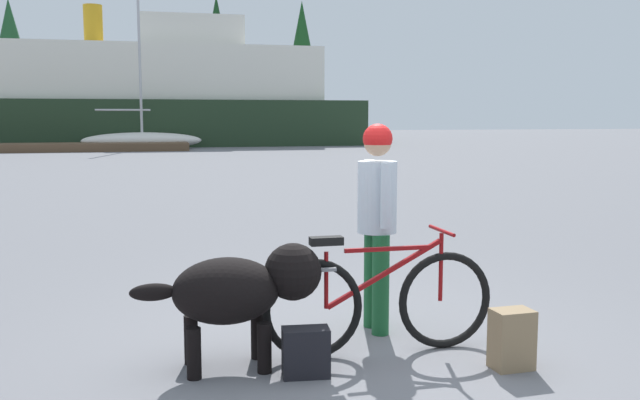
{
  "coord_description": "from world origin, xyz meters",
  "views": [
    {
      "loc": [
        -1.46,
        -5.05,
        1.77
      ],
      "look_at": [
        0.2,
        1.63,
        0.94
      ],
      "focal_mm": 39.13,
      "sensor_mm": 36.0,
      "label": 1
    }
  ],
  "objects_px": {
    "person_cyclist": "(377,208)",
    "sailboat_moored": "(142,139)",
    "ferry_boat": "(151,98)",
    "dog": "(242,289)",
    "handbag_pannier": "(306,352)",
    "backpack": "(512,339)",
    "bicycle": "(379,301)"
  },
  "relations": [
    {
      "from": "bicycle",
      "to": "handbag_pannier",
      "type": "distance_m",
      "value": 0.74
    },
    {
      "from": "person_cyclist",
      "to": "dog",
      "type": "relative_size",
      "value": 1.28
    },
    {
      "from": "handbag_pannier",
      "to": "sailboat_moored",
      "type": "height_order",
      "value": "sailboat_moored"
    },
    {
      "from": "person_cyclist",
      "to": "sailboat_moored",
      "type": "relative_size",
      "value": 0.18
    },
    {
      "from": "person_cyclist",
      "to": "backpack",
      "type": "distance_m",
      "value": 1.49
    },
    {
      "from": "person_cyclist",
      "to": "backpack",
      "type": "bearing_deg",
      "value": -58.91
    },
    {
      "from": "ferry_boat",
      "to": "sailboat_moored",
      "type": "relative_size",
      "value": 2.69
    },
    {
      "from": "person_cyclist",
      "to": "sailboat_moored",
      "type": "xyz_separation_m",
      "value": [
        -2.05,
        33.68,
        -0.5
      ]
    },
    {
      "from": "bicycle",
      "to": "handbag_pannier",
      "type": "xyz_separation_m",
      "value": [
        -0.63,
        -0.32,
        -0.23
      ]
    },
    {
      "from": "handbag_pannier",
      "to": "ferry_boat",
      "type": "distance_m",
      "value": 39.85
    },
    {
      "from": "backpack",
      "to": "handbag_pannier",
      "type": "bearing_deg",
      "value": 171.93
    },
    {
      "from": "person_cyclist",
      "to": "sailboat_moored",
      "type": "distance_m",
      "value": 33.74
    },
    {
      "from": "bicycle",
      "to": "ferry_boat",
      "type": "relative_size",
      "value": 0.07
    },
    {
      "from": "backpack",
      "to": "ferry_boat",
      "type": "relative_size",
      "value": 0.02
    },
    {
      "from": "dog",
      "to": "person_cyclist",
      "type": "bearing_deg",
      "value": 26.12
    },
    {
      "from": "backpack",
      "to": "handbag_pannier",
      "type": "xyz_separation_m",
      "value": [
        -1.44,
        0.2,
        -0.04
      ]
    },
    {
      "from": "dog",
      "to": "sailboat_moored",
      "type": "bearing_deg",
      "value": 91.45
    },
    {
      "from": "person_cyclist",
      "to": "ferry_boat",
      "type": "xyz_separation_m",
      "value": [
        -1.51,
        38.88,
        1.85
      ]
    },
    {
      "from": "bicycle",
      "to": "backpack",
      "type": "height_order",
      "value": "bicycle"
    },
    {
      "from": "person_cyclist",
      "to": "ferry_boat",
      "type": "bearing_deg",
      "value": 92.22
    },
    {
      "from": "person_cyclist",
      "to": "handbag_pannier",
      "type": "bearing_deg",
      "value": -132.48
    },
    {
      "from": "dog",
      "to": "handbag_pannier",
      "type": "height_order",
      "value": "dog"
    },
    {
      "from": "dog",
      "to": "sailboat_moored",
      "type": "relative_size",
      "value": 0.14
    },
    {
      "from": "handbag_pannier",
      "to": "ferry_boat",
      "type": "xyz_separation_m",
      "value": [
        -0.71,
        39.75,
        2.71
      ]
    },
    {
      "from": "ferry_boat",
      "to": "handbag_pannier",
      "type": "bearing_deg",
      "value": -88.97
    },
    {
      "from": "dog",
      "to": "backpack",
      "type": "height_order",
      "value": "dog"
    },
    {
      "from": "person_cyclist",
      "to": "sailboat_moored",
      "type": "height_order",
      "value": "sailboat_moored"
    },
    {
      "from": "person_cyclist",
      "to": "dog",
      "type": "xyz_separation_m",
      "value": [
        -1.19,
        -0.58,
        -0.46
      ]
    },
    {
      "from": "handbag_pannier",
      "to": "sailboat_moored",
      "type": "bearing_deg",
      "value": 92.09
    },
    {
      "from": "bicycle",
      "to": "person_cyclist",
      "type": "bearing_deg",
      "value": 73.42
    },
    {
      "from": "bicycle",
      "to": "person_cyclist",
      "type": "distance_m",
      "value": 0.85
    },
    {
      "from": "backpack",
      "to": "ferry_boat",
      "type": "distance_m",
      "value": 40.1
    }
  ]
}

